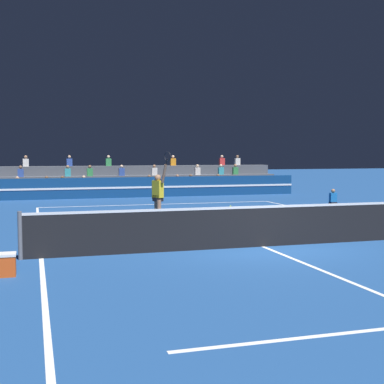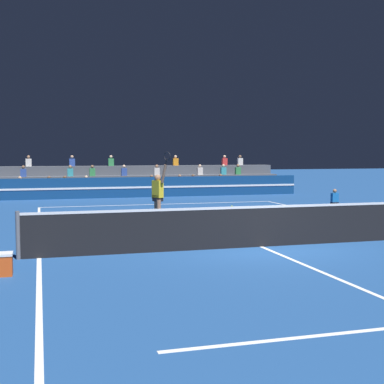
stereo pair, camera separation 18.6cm
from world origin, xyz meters
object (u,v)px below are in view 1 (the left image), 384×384
ball_kid_courtside (333,201)px  tennis_ball (230,206)px  tennis_player (158,197)px  equipment_cooler (3,265)px

ball_kid_courtside → tennis_ball: size_ratio=12.43×
ball_kid_courtside → tennis_ball: bearing=156.7°
ball_kid_courtside → tennis_player: size_ratio=0.34×
tennis_ball → equipment_cooler: equipment_cooler is taller
tennis_player → equipment_cooler: size_ratio=4.99×
ball_kid_courtside → tennis_ball: 4.50m
ball_kid_courtside → tennis_player: tennis_player is taller
tennis_player → tennis_ball: bearing=50.0°
tennis_ball → equipment_cooler: size_ratio=0.14×
ball_kid_courtside → equipment_cooler: 16.33m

